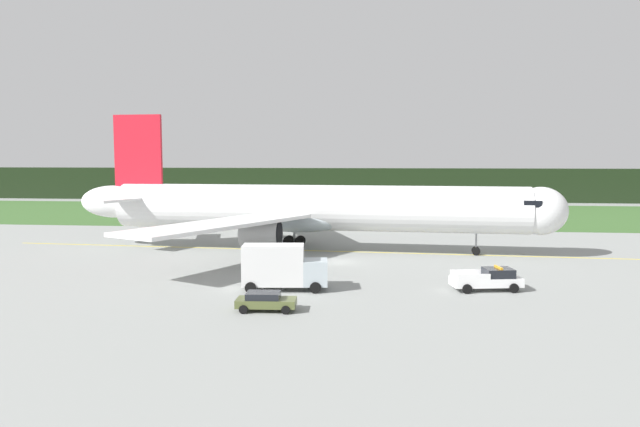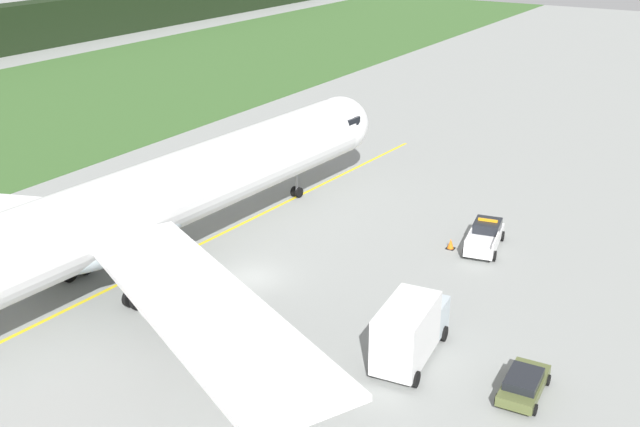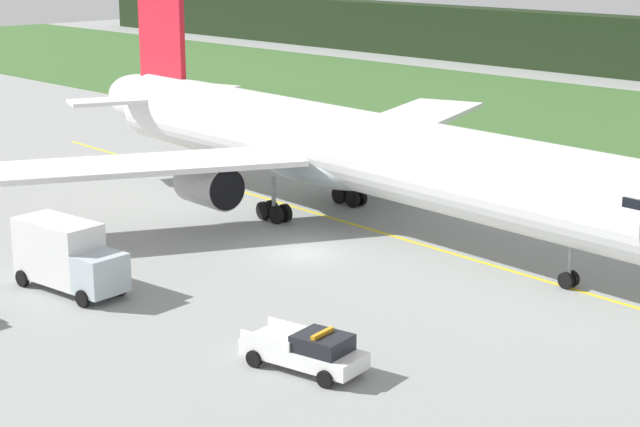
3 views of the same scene
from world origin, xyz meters
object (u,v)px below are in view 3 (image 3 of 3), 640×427
Objects in this scene: airliner at (338,148)px; ops_pickup_truck at (308,351)px; catering_truck at (67,255)px; apron_cone at (317,340)px.

ops_pickup_truck is (16.83, -18.52, -3.88)m from airliner.
airliner is 8.00× the size of catering_truck.
airliner is 22.92m from apron_cone.
airliner reaches higher than catering_truck.
ops_pickup_truck is 2.60m from apron_cone.
apron_cone is (15.30, -16.49, -4.40)m from airliner.
airliner reaches higher than ops_pickup_truck.
ops_pickup_truck is at bearing -52.90° from apron_cone.
catering_truck is 8.97× the size of apron_cone.
catering_truck reaches higher than ops_pickup_truck.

